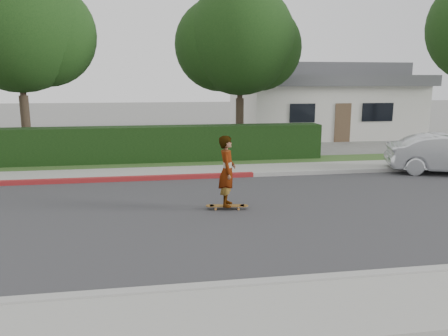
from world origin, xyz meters
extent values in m
plane|color=slate|center=(0.00, 0.00, 0.00)|extent=(120.00, 120.00, 0.00)
cube|color=#2D2D30|center=(0.00, 0.00, 0.01)|extent=(60.00, 8.00, 0.01)
cube|color=#9E9E99|center=(0.00, -4.10, 0.07)|extent=(60.00, 0.20, 0.15)
cube|color=gray|center=(0.00, -5.00, 0.06)|extent=(60.00, 1.60, 0.12)
cube|color=#9E9E99|center=(0.00, 4.10, 0.07)|extent=(60.00, 0.20, 0.15)
cube|color=maroon|center=(-5.00, 4.10, 0.08)|extent=(12.00, 0.21, 0.15)
cube|color=gray|center=(0.00, 5.00, 0.06)|extent=(60.00, 1.60, 0.12)
cube|color=#2D4C1E|center=(0.00, 6.60, 0.05)|extent=(60.00, 1.60, 0.10)
cube|color=black|center=(-3.00, 7.20, 0.75)|extent=(15.00, 1.00, 1.50)
cylinder|color=#33261C|center=(-7.50, 8.50, 1.35)|extent=(0.36, 0.36, 2.70)
cylinder|color=#33261C|center=(-7.50, 8.50, 3.38)|extent=(0.24, 0.24, 2.25)
sphere|color=black|center=(-7.50, 8.50, 5.40)|extent=(5.20, 5.20, 5.20)
sphere|color=black|center=(-6.60, 8.80, 5.10)|extent=(4.16, 4.16, 4.16)
cylinder|color=#33261C|center=(1.50, 9.00, 1.26)|extent=(0.36, 0.36, 2.52)
cylinder|color=#33261C|center=(1.50, 9.00, 3.15)|extent=(0.24, 0.24, 2.10)
sphere|color=black|center=(1.50, 9.00, 5.04)|extent=(4.80, 4.80, 4.80)
sphere|color=black|center=(0.70, 9.40, 4.84)|extent=(4.08, 4.08, 4.08)
sphere|color=black|center=(2.40, 9.30, 4.74)|extent=(3.84, 3.84, 3.84)
cube|color=beige|center=(8.00, 16.00, 1.50)|extent=(10.00, 8.00, 3.00)
cube|color=#4C4C51|center=(8.00, 16.00, 3.30)|extent=(10.60, 8.60, 0.60)
cube|color=#4C4C51|center=(8.00, 16.00, 3.90)|extent=(8.40, 6.40, 0.80)
cube|color=black|center=(5.50, 11.98, 1.60)|extent=(1.40, 0.06, 1.00)
cube|color=black|center=(9.80, 11.98, 1.60)|extent=(1.80, 0.06, 1.00)
cube|color=brown|center=(7.80, 11.98, 1.05)|extent=(0.90, 0.06, 2.10)
cylinder|color=#C88037|center=(-0.85, 0.30, 0.04)|extent=(0.06, 0.04, 0.06)
cylinder|color=#C88037|center=(-0.82, 0.46, 0.04)|extent=(0.06, 0.04, 0.06)
cylinder|color=#C88037|center=(-0.27, 0.21, 0.04)|extent=(0.06, 0.04, 0.06)
cylinder|color=#C88037|center=(-0.24, 0.37, 0.04)|extent=(0.06, 0.04, 0.06)
cube|color=silver|center=(-0.84, 0.38, 0.08)|extent=(0.07, 0.18, 0.02)
cube|color=silver|center=(-0.26, 0.29, 0.08)|extent=(0.07, 0.18, 0.02)
cube|color=brown|center=(-0.55, 0.34, 0.10)|extent=(0.90, 0.34, 0.02)
cylinder|color=brown|center=(-0.98, 0.40, 0.10)|extent=(0.24, 0.24, 0.02)
cylinder|color=brown|center=(-0.11, 0.27, 0.10)|extent=(0.24, 0.24, 0.02)
imported|color=white|center=(-0.55, 0.34, 1.02)|extent=(0.56, 0.74, 1.81)
camera|label=1|loc=(-2.37, -10.38, 3.26)|focal=35.00mm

